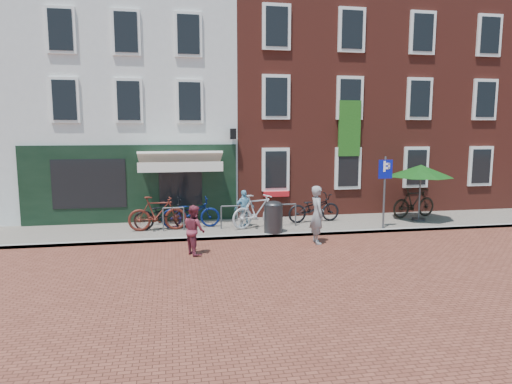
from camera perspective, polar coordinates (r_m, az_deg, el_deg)
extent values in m
plane|color=brown|center=(15.38, 3.05, -5.64)|extent=(80.00, 80.00, 0.00)
cube|color=slate|center=(17.03, 5.16, -4.15)|extent=(24.00, 3.00, 0.10)
cube|color=silver|center=(21.60, -14.62, 10.06)|extent=(8.00, 8.00, 9.00)
cube|color=maroon|center=(22.27, 3.98, 11.51)|extent=(6.00, 8.00, 10.00)
cube|color=maroon|center=(24.45, 17.98, 10.83)|extent=(6.00, 8.00, 10.00)
cylinder|color=#2E2E30|center=(15.50, 2.18, -3.36)|extent=(0.63, 0.63, 0.94)
ellipsoid|color=#2E2E30|center=(15.41, 2.19, -1.38)|extent=(0.63, 0.63, 0.28)
cylinder|color=#4C4C4F|center=(16.64, 15.69, -0.08)|extent=(0.07, 0.07, 2.54)
cube|color=#08129A|center=(16.53, 15.83, 2.75)|extent=(0.50, 0.04, 0.65)
cylinder|color=#4C4C4F|center=(18.67, 19.58, -3.23)|extent=(0.50, 0.50, 0.08)
cylinder|color=#4C4C4F|center=(18.51, 19.72, -0.28)|extent=(0.06, 0.06, 2.02)
cone|color=#114411|center=(18.41, 19.87, 2.83)|extent=(2.40, 2.40, 0.45)
imported|color=gray|center=(14.52, 7.63, -2.82)|extent=(0.44, 0.67, 1.83)
imported|color=maroon|center=(13.29, -7.69, -4.69)|extent=(0.78, 0.86, 1.44)
imported|color=#77B7D5|center=(16.35, -1.46, -2.07)|extent=(0.85, 0.55, 1.34)
imported|color=black|center=(16.32, -11.42, -2.69)|extent=(2.14, 1.00, 1.08)
imported|color=#541D14|center=(16.12, -12.16, -2.63)|extent=(2.01, 0.62, 1.20)
imported|color=#08154E|center=(16.42, -8.11, -2.55)|extent=(2.07, 0.75, 1.08)
imported|color=#BAB9BC|center=(16.24, 0.17, -2.38)|extent=(2.07, 1.21, 1.20)
imported|color=black|center=(17.35, 7.22, -1.97)|extent=(2.13, 0.96, 1.08)
imported|color=black|center=(19.15, 19.08, -1.23)|extent=(2.07, 0.93, 1.20)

